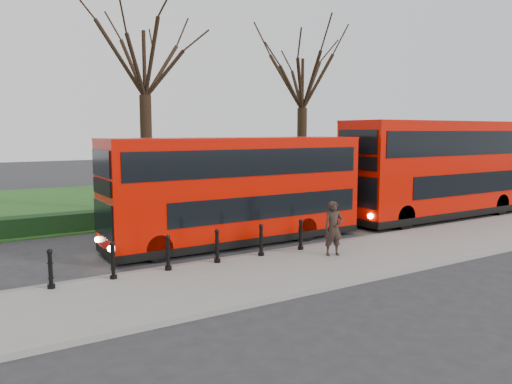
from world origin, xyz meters
TOP-DOWN VIEW (x-y plane):
  - ground at (0.00, 0.00)m, footprint 120.00×120.00m
  - pavement at (0.00, -3.00)m, footprint 60.00×4.00m
  - kerb at (0.00, -1.00)m, footprint 60.00×0.25m
  - grass_verge at (0.00, 15.00)m, footprint 60.00×18.00m
  - hedge at (0.00, 6.80)m, footprint 60.00×0.90m
  - yellow_line_outer at (0.00, -0.70)m, footprint 60.00×0.10m
  - yellow_line_inner at (0.00, -0.50)m, footprint 60.00×0.10m
  - tree_mid at (2.00, 10.00)m, footprint 7.02×7.02m
  - tree_right at (12.00, 10.00)m, footprint 6.54×6.54m
  - bollard_row at (0.15, -1.35)m, footprint 9.87×0.15m
  - bus_lead at (2.34, 1.17)m, footprint 9.99×2.30m
  - bus_rear at (13.93, 0.93)m, footprint 11.73×2.69m
  - pedestrian at (3.81, -2.56)m, footprint 0.75×0.59m

SIDE VIEW (x-z plane):
  - ground at x=0.00m, z-range 0.00..0.00m
  - yellow_line_outer at x=0.00m, z-range 0.00..0.01m
  - yellow_line_inner at x=0.00m, z-range 0.00..0.01m
  - grass_verge at x=0.00m, z-range 0.00..0.06m
  - pavement at x=0.00m, z-range 0.00..0.15m
  - kerb at x=0.00m, z-range -0.01..0.15m
  - hedge at x=0.00m, z-range 0.00..0.80m
  - bollard_row at x=0.15m, z-range 0.15..1.15m
  - pedestrian at x=3.81m, z-range 0.15..1.94m
  - bus_lead at x=2.34m, z-range 0.02..3.99m
  - bus_rear at x=13.93m, z-range 0.02..4.68m
  - tree_right at x=12.00m, z-range 2.31..12.52m
  - tree_mid at x=2.00m, z-range 2.48..13.45m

